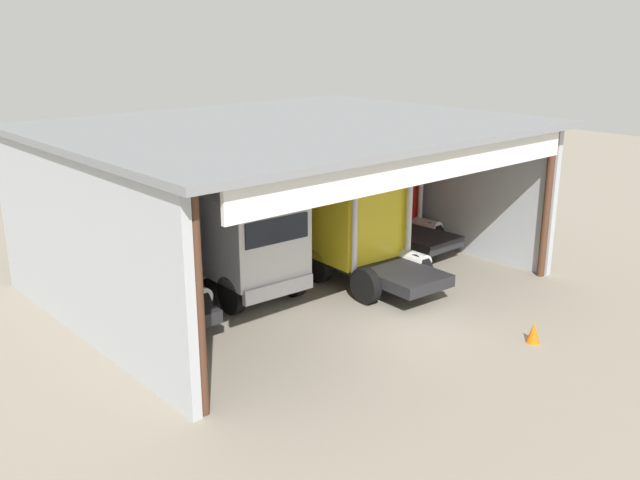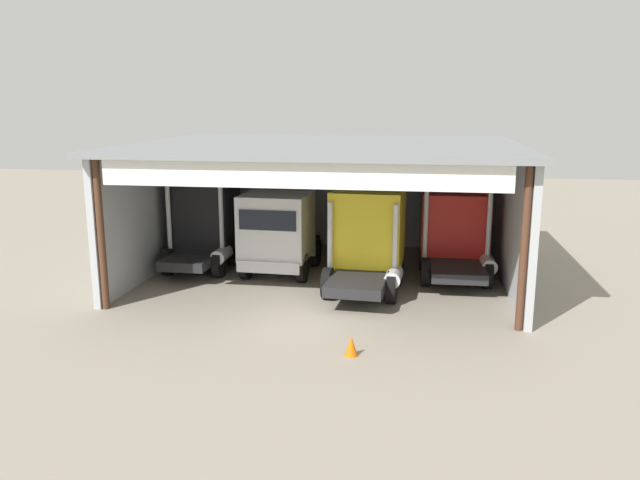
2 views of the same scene
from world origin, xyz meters
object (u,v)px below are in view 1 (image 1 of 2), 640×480
(truck_black_center_left_bay, at_px, (138,256))
(oil_drum, at_px, (172,244))
(tool_cart, at_px, (307,214))
(traffic_cone, at_px, (533,333))
(truck_red_right_bay, at_px, (383,203))
(truck_yellow_center_bay, at_px, (360,225))
(truck_white_yard_outside, at_px, (246,242))

(truck_black_center_left_bay, xyz_separation_m, oil_drum, (3.58, 4.45, -1.39))
(tool_cart, height_order, traffic_cone, tool_cart)
(truck_red_right_bay, bearing_deg, truck_black_center_left_bay, 179.89)
(oil_drum, height_order, tool_cart, tool_cart)
(tool_cart, distance_m, traffic_cone, 13.00)
(truck_yellow_center_bay, height_order, truck_red_right_bay, truck_red_right_bay)
(truck_black_center_left_bay, distance_m, truck_red_right_bay, 10.09)
(truck_yellow_center_bay, height_order, traffic_cone, truck_yellow_center_bay)
(truck_white_yard_outside, xyz_separation_m, truck_red_right_bay, (6.84, 0.81, -0.04))
(truck_black_center_left_bay, xyz_separation_m, traffic_cone, (6.93, -8.33, -1.58))
(truck_black_center_left_bay, relative_size, truck_white_yard_outside, 0.82)
(truck_black_center_left_bay, height_order, truck_white_yard_outside, truck_black_center_left_bay)
(truck_white_yard_outside, relative_size, truck_yellow_center_bay, 1.04)
(truck_black_center_left_bay, relative_size, truck_yellow_center_bay, 0.85)
(truck_white_yard_outside, height_order, tool_cart, truck_white_yard_outside)
(truck_yellow_center_bay, xyz_separation_m, truck_red_right_bay, (3.26, 2.08, -0.19))
(oil_drum, bearing_deg, truck_white_yard_outside, -93.73)
(oil_drum, bearing_deg, traffic_cone, -75.29)
(truck_black_center_left_bay, distance_m, truck_yellow_center_bay, 7.08)
(truck_black_center_left_bay, xyz_separation_m, truck_white_yard_outside, (3.25, -0.64, -0.11))
(truck_yellow_center_bay, bearing_deg, truck_black_center_left_bay, 168.07)
(truck_black_center_left_bay, relative_size, oil_drum, 4.58)
(traffic_cone, bearing_deg, truck_black_center_left_bay, 129.79)
(truck_white_yard_outside, xyz_separation_m, traffic_cone, (3.69, -7.69, -1.47))
(truck_white_yard_outside, height_order, truck_red_right_bay, truck_red_right_bay)
(truck_yellow_center_bay, distance_m, tool_cart, 7.10)
(truck_white_yard_outside, bearing_deg, truck_black_center_left_bay, -8.47)
(truck_white_yard_outside, distance_m, truck_yellow_center_bay, 3.80)
(truck_black_center_left_bay, bearing_deg, truck_red_right_bay, 1.36)
(truck_white_yard_outside, xyz_separation_m, oil_drum, (0.33, 5.09, -1.29))
(truck_yellow_center_bay, height_order, oil_drum, truck_yellow_center_bay)
(truck_yellow_center_bay, bearing_deg, oil_drum, 120.70)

